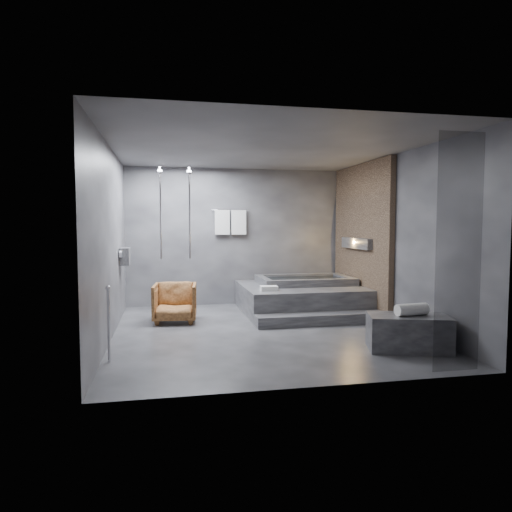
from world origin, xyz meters
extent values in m
plane|color=#2C2C2F|center=(0.00, 0.00, 0.00)|extent=(5.00, 5.00, 0.00)
cube|color=#4A4A4D|center=(0.00, 0.00, 2.80)|extent=(4.50, 5.00, 0.04)
cube|color=#36363B|center=(0.00, 2.50, 1.40)|extent=(4.50, 0.04, 2.80)
cube|color=#36363B|center=(0.00, -2.50, 1.40)|extent=(4.50, 0.04, 2.80)
cube|color=#36363B|center=(-2.25, 0.00, 1.40)|extent=(0.04, 5.00, 2.80)
cube|color=#36363B|center=(2.25, 0.00, 1.40)|extent=(0.04, 5.00, 2.80)
cube|color=#A58160|center=(2.19, 1.25, 1.40)|extent=(0.10, 2.40, 2.78)
cube|color=#FF9938|center=(2.11, 1.25, 1.30)|extent=(0.14, 1.20, 0.20)
cube|color=gray|center=(-2.16, 1.40, 1.10)|extent=(0.16, 0.42, 0.30)
imported|color=beige|center=(-2.15, 1.30, 1.05)|extent=(0.08, 0.08, 0.21)
imported|color=beige|center=(-2.15, 1.50, 1.03)|extent=(0.07, 0.07, 0.15)
cylinder|color=silver|center=(-1.00, 2.05, 1.90)|extent=(0.04, 0.04, 1.80)
cylinder|color=silver|center=(-1.55, 2.05, 1.90)|extent=(0.04, 0.04, 1.80)
cylinder|color=silver|center=(-0.15, 2.44, 1.95)|extent=(0.75, 0.02, 0.02)
cube|color=white|center=(-0.32, 2.42, 1.70)|extent=(0.30, 0.06, 0.50)
cube|color=white|center=(0.02, 2.42, 1.70)|extent=(0.30, 0.06, 0.50)
cylinder|color=silver|center=(-2.15, -1.20, 0.45)|extent=(0.04, 0.04, 0.90)
cube|color=black|center=(1.65, -2.45, 1.35)|extent=(0.55, 0.01, 2.60)
cube|color=#313134|center=(1.05, 1.45, 0.25)|extent=(2.20, 2.00, 0.50)
cube|color=#313134|center=(1.05, 0.27, 0.09)|extent=(2.20, 0.36, 0.18)
cube|color=#303033|center=(1.67, -1.42, 0.23)|extent=(1.15, 0.84, 0.46)
imported|color=#4E2B13|center=(-1.32, 0.95, 0.33)|extent=(0.77, 0.79, 0.66)
cylinder|color=white|center=(1.69, -1.45, 0.54)|extent=(0.46, 0.21, 0.16)
cube|color=silver|center=(0.31, 0.89, 0.54)|extent=(0.31, 0.24, 0.08)
camera|label=1|loc=(-1.47, -6.85, 1.66)|focal=32.00mm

